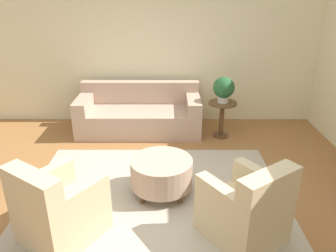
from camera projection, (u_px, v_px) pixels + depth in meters
name	position (u px, v px, depth m)	size (l,w,h in m)	color
ground_plane	(156.00, 195.00, 4.28)	(16.00, 16.00, 0.00)	#996638
wall_back	(161.00, 50.00, 6.22)	(9.31, 0.12, 2.80)	beige
rug	(156.00, 195.00, 4.27)	(3.32, 2.54, 0.01)	#B2A893
couch	(141.00, 115.00, 6.08)	(2.22, 0.94, 0.86)	tan
armchair_left	(59.00, 210.00, 3.42)	(1.01, 1.03, 0.92)	#C6B289
armchair_right	(248.00, 210.00, 3.41)	(1.01, 1.03, 0.92)	#C6B289
ottoman_table	(163.00, 172.00, 4.22)	(0.80, 0.80, 0.48)	tan
side_table	(223.00, 114.00, 5.78)	(0.50, 0.50, 0.65)	brown
potted_plant_on_side_table	(225.00, 88.00, 5.60)	(0.37, 0.37, 0.45)	beige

